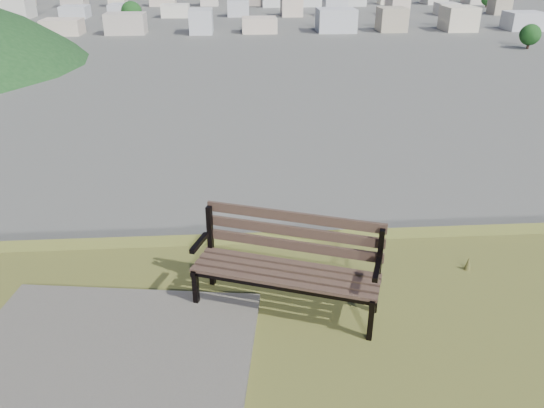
{
  "coord_description": "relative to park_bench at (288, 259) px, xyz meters",
  "views": [
    {
      "loc": [
        -0.34,
        -2.06,
        28.54
      ],
      "look_at": [
        0.12,
        4.57,
        25.3
      ],
      "focal_mm": 35.0,
      "sensor_mm": 36.0,
      "label": 1
    }
  ],
  "objects": [
    {
      "name": "park_bench",
      "position": [
        0.0,
        0.0,
        0.0
      ],
      "size": [
        2.04,
        1.25,
        1.02
      ],
      "rotation": [
        0.0,
        0.0,
        -0.35
      ],
      "color": "#48372A",
      "rests_on": "hilltop_mesa"
    }
  ]
}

